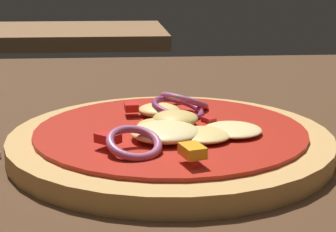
{
  "coord_description": "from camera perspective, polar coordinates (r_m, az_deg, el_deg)",
  "views": [
    {
      "loc": [
        0.02,
        -0.34,
        0.15
      ],
      "look_at": [
        0.05,
        0.03,
        0.06
      ],
      "focal_mm": 53.61,
      "sensor_mm": 36.0,
      "label": 1
    }
  ],
  "objects": [
    {
      "name": "dining_table",
      "position": [
        0.37,
        -7.56,
        -6.82
      ],
      "size": [
        1.32,
        0.96,
        0.04
      ],
      "color": "#4C301C",
      "rests_on": "ground"
    },
    {
      "name": "background_table",
      "position": [
        1.41,
        -14.3,
        8.95
      ],
      "size": [
        0.67,
        0.48,
        0.04
      ],
      "color": "brown",
      "rests_on": "ground"
    },
    {
      "name": "pizza",
      "position": [
        0.37,
        0.34,
        -2.42
      ],
      "size": [
        0.23,
        0.23,
        0.03
      ],
      "color": "tan",
      "rests_on": "dining_table"
    }
  ]
}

